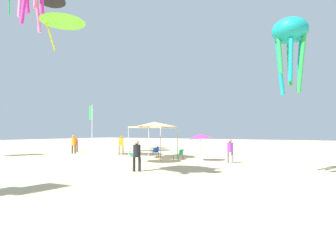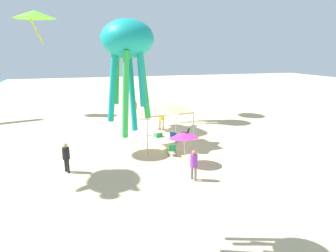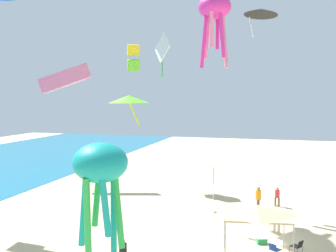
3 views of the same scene
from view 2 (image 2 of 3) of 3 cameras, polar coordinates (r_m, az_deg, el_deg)
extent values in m
cube|color=#D6BC8C|center=(25.06, -2.75, -1.83)|extent=(120.00, 120.00, 0.10)
cylinder|color=#B7B7BC|center=(21.60, 4.75, -0.87)|extent=(0.07, 0.07, 2.48)
cylinder|color=#B7B7BC|center=(23.95, 1.51, 0.63)|extent=(0.07, 0.07, 2.48)
cylinder|color=#B7B7BC|center=(20.15, -3.87, -1.92)|extent=(0.07, 0.07, 2.48)
cylinder|color=#B7B7BC|center=(22.66, -6.38, -0.22)|extent=(0.07, 0.07, 2.48)
cube|color=#D1B784|center=(21.74, -0.96, 2.75)|extent=(3.30, 3.92, 0.10)
pyramid|color=#D1B784|center=(21.70, -0.96, 3.41)|extent=(3.24, 3.84, 0.40)
cylinder|color=silver|center=(18.36, 3.10, -4.30)|extent=(0.24, 0.13, 1.98)
cone|color=#E02D9E|center=(18.19, 2.91, -1.70)|extent=(1.81, 1.79, 0.56)
cylinder|color=black|center=(23.39, 1.90, -2.33)|extent=(0.02, 0.02, 0.40)
cylinder|color=black|center=(23.51, 0.66, -2.24)|extent=(0.02, 0.02, 0.40)
cylinder|color=black|center=(22.90, 1.60, -2.67)|extent=(0.02, 0.02, 0.40)
cylinder|color=black|center=(23.02, 0.34, -2.58)|extent=(0.02, 0.02, 0.40)
cube|color=blue|center=(23.15, 1.13, -1.98)|extent=(0.72, 0.72, 0.03)
cube|color=blue|center=(22.82, 0.96, -1.66)|extent=(0.37, 0.49, 0.41)
cylinder|color=black|center=(20.50, 1.33, -4.66)|extent=(0.02, 0.02, 0.40)
cylinder|color=black|center=(20.43, -0.11, -4.72)|extent=(0.02, 0.02, 0.40)
cylinder|color=black|center=(20.01, 1.54, -5.13)|extent=(0.02, 0.02, 0.40)
cylinder|color=black|center=(19.94, 0.06, -5.19)|extent=(0.02, 0.02, 0.40)
cube|color=#198C4C|center=(20.15, 0.71, -4.38)|extent=(0.60, 0.60, 0.03)
cube|color=#198C4C|center=(19.82, 0.82, -4.06)|extent=(0.21, 0.51, 0.41)
cylinder|color=black|center=(24.59, 2.71, -1.53)|extent=(0.02, 0.02, 0.40)
cylinder|color=black|center=(24.11, 2.36, -1.84)|extent=(0.02, 0.02, 0.40)
cylinder|color=black|center=(24.46, 3.88, -1.63)|extent=(0.02, 0.02, 0.40)
cylinder|color=black|center=(23.97, 3.56, -1.94)|extent=(0.02, 0.02, 0.40)
cube|color=black|center=(24.23, 3.13, -1.28)|extent=(0.72, 0.72, 0.03)
cube|color=black|center=(24.10, 3.80, -0.85)|extent=(0.48, 0.39, 0.41)
cube|color=#1E8C4C|center=(24.54, -1.83, -1.61)|extent=(0.58, 0.70, 0.36)
cube|color=white|center=(24.48, -1.84, -1.15)|extent=(0.60, 0.72, 0.04)
cylinder|color=silver|center=(25.04, -10.12, 3.17)|extent=(0.06, 0.06, 4.34)
cube|color=green|center=(24.99, -10.31, 6.67)|extent=(0.30, 0.02, 1.10)
cylinder|color=brown|center=(32.85, -4.29, 2.63)|extent=(0.14, 0.14, 0.74)
cylinder|color=brown|center=(32.88, -3.79, 2.65)|extent=(0.14, 0.14, 0.74)
cylinder|color=red|center=(32.74, -4.06, 3.82)|extent=(0.38, 0.38, 0.64)
sphere|color=#A87A56|center=(32.66, -4.08, 4.58)|extent=(0.24, 0.24, 0.24)
cylinder|color=slate|center=(16.36, 5.11, -8.92)|extent=(0.15, 0.15, 0.75)
cylinder|color=slate|center=(16.57, 4.46, -8.61)|extent=(0.15, 0.15, 0.75)
cylinder|color=purple|center=(16.21, 4.83, -6.46)|extent=(0.39, 0.39, 0.66)
sphere|color=#A87A56|center=(16.06, 4.86, -4.95)|extent=(0.25, 0.25, 0.25)
cylinder|color=#C6B28C|center=(26.69, -0.88, 0.23)|extent=(0.17, 0.17, 0.87)
cylinder|color=#C6B28C|center=(26.82, -1.55, 0.29)|extent=(0.17, 0.17, 0.87)
cylinder|color=yellow|center=(26.58, -1.23, 1.97)|extent=(0.45, 0.45, 0.76)
sphere|color=tan|center=(26.48, -1.23, 3.07)|extent=(0.28, 0.28, 0.28)
cylinder|color=brown|center=(31.32, -6.24, 2.16)|extent=(0.17, 0.17, 0.86)
cylinder|color=brown|center=(31.02, -5.99, 2.05)|extent=(0.17, 0.17, 0.86)
cylinder|color=orange|center=(31.02, -6.15, 3.55)|extent=(0.45, 0.45, 0.74)
sphere|color=#A87A56|center=(30.93, -6.18, 4.49)|extent=(0.28, 0.28, 0.28)
cylinder|color=black|center=(18.21, -18.10, -7.15)|extent=(0.15, 0.15, 0.78)
cylinder|color=black|center=(18.47, -18.49, -6.87)|extent=(0.15, 0.15, 0.78)
cylinder|color=black|center=(18.10, -18.47, -4.85)|extent=(0.41, 0.41, 0.68)
sphere|color=tan|center=(17.97, -18.58, -3.44)|extent=(0.25, 0.25, 0.25)
ellipsoid|color=teal|center=(9.95, -7.58, 15.81)|extent=(1.65, 1.65, 1.20)
cylinder|color=teal|center=(9.64, -4.93, 8.73)|extent=(0.33, 0.31, 1.77)
cylinder|color=green|center=(10.19, -4.45, 7.64)|extent=(0.23, 0.41, 2.24)
cylinder|color=teal|center=(10.55, -6.73, 6.47)|extent=(0.45, 0.29, 2.73)
cylinder|color=green|center=(10.34, -9.62, 8.93)|extent=(0.33, 0.31, 1.77)
cylinder|color=teal|center=(9.84, -10.27, 7.25)|extent=(0.23, 0.41, 2.24)
cylinder|color=green|center=(9.51, -7.87, 5.64)|extent=(0.45, 0.29, 2.73)
cone|color=#66D82D|center=(21.90, -23.63, 18.52)|extent=(2.82, 2.83, 0.50)
cylinder|color=yellow|center=(22.88, -23.37, 16.11)|extent=(0.18, 0.86, 1.80)
camera|label=1|loc=(15.55, -69.93, -12.57)|focal=28.75mm
camera|label=3|loc=(6.94, 80.11, 22.25)|focal=39.81mm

